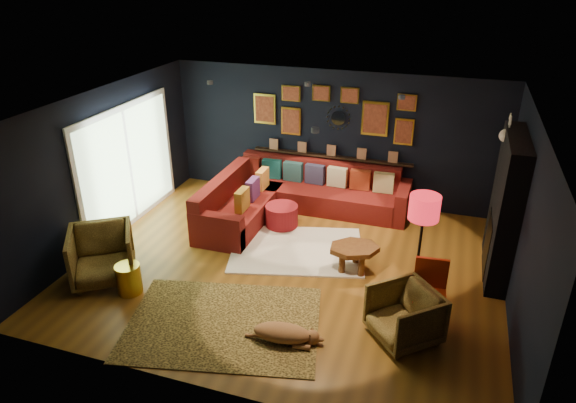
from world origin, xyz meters
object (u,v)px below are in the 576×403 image
(coffee_table, at_px, (354,251))
(floor_lamp, at_px, (424,212))
(armchair_right, at_px, (405,313))
(gold_stool, at_px, (129,279))
(dog, at_px, (282,330))
(sectional, at_px, (288,197))
(armchair_left, at_px, (102,253))
(pouf, at_px, (282,215))
(orange_chair, at_px, (430,287))

(coffee_table, distance_m, floor_lamp, 1.38)
(armchair_right, height_order, gold_stool, armchair_right)
(floor_lamp, distance_m, dog, 2.51)
(sectional, height_order, armchair_left, armchair_left)
(floor_lamp, bearing_deg, coffee_table, 165.60)
(coffee_table, distance_m, gold_stool, 3.40)
(gold_stool, bearing_deg, coffee_table, 28.06)
(armchair_left, bearing_deg, coffee_table, -12.14)
(armchair_right, xyz_separation_m, dog, (-1.45, -0.55, -0.22))
(pouf, xyz_separation_m, floor_lamp, (2.52, -1.29, 1.07))
(armchair_left, xyz_separation_m, dog, (3.03, -0.49, -0.29))
(pouf, xyz_separation_m, armchair_right, (2.48, -2.41, 0.17))
(orange_chair, distance_m, dog, 2.02)
(gold_stool, xyz_separation_m, floor_lamp, (3.98, 1.35, 1.07))
(armchair_right, distance_m, gold_stool, 3.94)
(coffee_table, height_order, orange_chair, orange_chair)
(armchair_left, distance_m, floor_lamp, 4.75)
(sectional, bearing_deg, pouf, -82.92)
(coffee_table, distance_m, dog, 2.00)
(gold_stool, bearing_deg, orange_chair, 9.29)
(floor_lamp, bearing_deg, armchair_left, -165.37)
(gold_stool, height_order, floor_lamp, floor_lamp)
(coffee_table, height_order, floor_lamp, floor_lamp)
(sectional, height_order, pouf, sectional)
(coffee_table, relative_size, gold_stool, 2.18)
(sectional, distance_m, armchair_right, 3.92)
(armchair_left, relative_size, orange_chair, 1.01)
(coffee_table, height_order, dog, coffee_table)
(armchair_right, distance_m, orange_chair, 0.55)
(pouf, bearing_deg, coffee_table, -33.85)
(pouf, relative_size, armchair_left, 0.64)
(floor_lamp, bearing_deg, sectional, 144.32)
(coffee_table, bearing_deg, pouf, 146.15)
(floor_lamp, bearing_deg, dog, -131.83)
(gold_stool, height_order, dog, gold_stool)
(coffee_table, bearing_deg, gold_stool, -151.94)
(sectional, relative_size, pouf, 5.74)
(sectional, xyz_separation_m, armchair_right, (2.55, -2.98, 0.07))
(sectional, bearing_deg, gold_stool, -113.38)
(armchair_right, bearing_deg, dog, -110.98)
(sectional, relative_size, orange_chair, 3.72)
(pouf, height_order, dog, pouf)
(pouf, relative_size, gold_stool, 1.32)
(pouf, height_order, floor_lamp, floor_lamp)
(armchair_right, relative_size, orange_chair, 0.86)
(coffee_table, bearing_deg, armchair_right, -55.82)
(sectional, bearing_deg, coffee_table, -44.89)
(armchair_right, bearing_deg, floor_lamp, 136.15)
(pouf, distance_m, armchair_right, 3.46)
(orange_chair, bearing_deg, coffee_table, 137.52)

